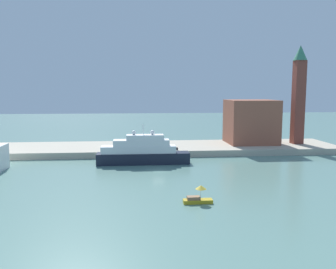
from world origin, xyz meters
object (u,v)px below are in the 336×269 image
(bell_tower, at_px, (299,91))
(person_figure, at_px, (124,146))
(mooring_bollard, at_px, (177,149))
(harbor_building, at_px, (251,122))
(parked_car, at_px, (108,148))
(small_motorboat, at_px, (198,197))
(large_yacht, at_px, (142,152))

(bell_tower, relative_size, person_figure, 16.72)
(person_figure, relative_size, mooring_bollard, 2.43)
(harbor_building, height_order, person_figure, harbor_building)
(parked_car, relative_size, person_figure, 2.22)
(harbor_building, bearing_deg, bell_tower, -9.06)
(person_figure, bearing_deg, harbor_building, 11.03)
(harbor_building, distance_m, bell_tower, 16.96)
(harbor_building, bearing_deg, person_figure, -168.97)
(small_motorboat, height_order, mooring_bollard, small_motorboat)
(parked_car, xyz_separation_m, mooring_bollard, (19.06, -1.47, -0.16))
(harbor_building, bearing_deg, parked_car, -167.43)
(harbor_building, relative_size, bell_tower, 0.49)
(bell_tower, xyz_separation_m, parked_car, (-57.35, -7.47, -15.60))
(mooring_bollard, bearing_deg, parked_car, 175.60)
(bell_tower, height_order, mooring_bollard, bell_tower)
(harbor_building, height_order, parked_car, harbor_building)
(large_yacht, distance_m, parked_car, 13.95)
(small_motorboat, height_order, parked_car, parked_car)
(parked_car, bearing_deg, small_motorboat, -67.13)
(parked_car, distance_m, mooring_bollard, 19.12)
(large_yacht, height_order, parked_car, large_yacht)
(harbor_building, bearing_deg, mooring_bollard, -155.41)
(bell_tower, bearing_deg, large_yacht, -159.60)
(small_motorboat, relative_size, harbor_building, 0.33)
(small_motorboat, xyz_separation_m, bell_tower, (39.57, 49.63, 16.89))
(small_motorboat, xyz_separation_m, harbor_building, (25.65, 51.85, 7.46))
(large_yacht, xyz_separation_m, mooring_bollard, (9.80, 8.95, -0.80))
(small_motorboat, bearing_deg, mooring_bollard, 88.20)
(mooring_bollard, bearing_deg, harbor_building, 24.59)
(harbor_building, relative_size, mooring_bollard, 19.90)
(mooring_bollard, bearing_deg, small_motorboat, -91.80)
(large_yacht, distance_m, mooring_bollard, 13.29)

